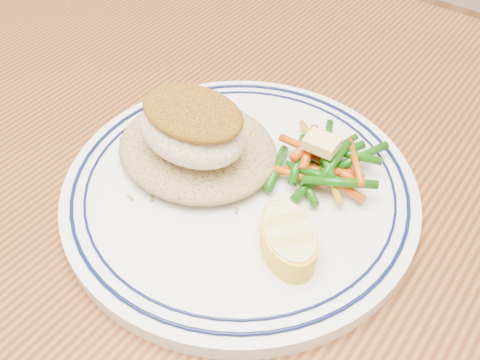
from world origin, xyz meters
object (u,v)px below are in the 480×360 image
object	(u,v)px
fish_fillet	(192,126)
vegetable_pile	(322,162)
dining_table	(248,295)
plate	(240,189)
lemon_wedge	(288,239)
rice_pilaf	(197,145)

from	to	relation	value
fish_fillet	vegetable_pile	xyz separation A→B (m)	(0.09, 0.06, -0.03)
dining_table	fish_fillet	size ratio (longest dim) A/B	15.23
plate	fish_fillet	size ratio (longest dim) A/B	3.04
fish_fillet	vegetable_pile	distance (m)	0.11
lemon_wedge	vegetable_pile	bearing A→B (deg)	104.36
dining_table	vegetable_pile	size ratio (longest dim) A/B	14.03
plate	rice_pilaf	world-z (taller)	rice_pilaf
rice_pilaf	fish_fillet	size ratio (longest dim) A/B	1.47
dining_table	fish_fillet	xyz separation A→B (m)	(-0.07, 0.02, 0.16)
fish_fillet	vegetable_pile	bearing A→B (deg)	32.00
plate	fish_fillet	world-z (taller)	fish_fillet
rice_pilaf	plate	bearing A→B (deg)	-4.95
fish_fillet	lemon_wedge	bearing A→B (deg)	-13.46
plate	vegetable_pile	bearing A→B (deg)	46.65
dining_table	fish_fillet	bearing A→B (deg)	165.57
rice_pilaf	vegetable_pile	world-z (taller)	vegetable_pile
vegetable_pile	lemon_wedge	xyz separation A→B (m)	(0.02, -0.08, -0.00)
rice_pilaf	lemon_wedge	xyz separation A→B (m)	(0.12, -0.04, -0.00)
rice_pilaf	fish_fillet	xyz separation A→B (m)	(0.01, -0.01, 0.03)
dining_table	vegetable_pile	xyz separation A→B (m)	(0.02, 0.08, 0.13)
vegetable_pile	dining_table	bearing A→B (deg)	-104.55
dining_table	plate	size ratio (longest dim) A/B	5.02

